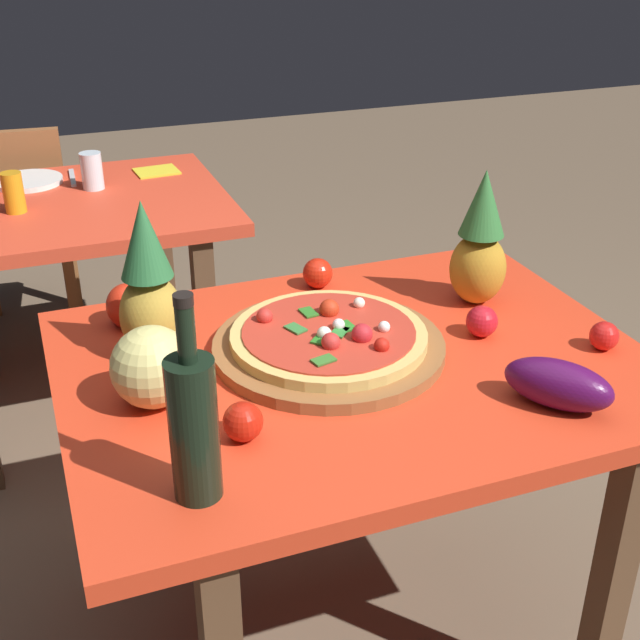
{
  "coord_description": "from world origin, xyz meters",
  "views": [
    {
      "loc": [
        -0.58,
        -1.34,
        1.58
      ],
      "look_at": [
        -0.04,
        0.1,
        0.79
      ],
      "focal_mm": 46.79,
      "sensor_mm": 36.0,
      "label": 1
    }
  ],
  "objects_px": {
    "pineapple_left": "(480,245)",
    "pineapple_right": "(149,289)",
    "dinner_plate": "(28,181)",
    "pizza": "(329,335)",
    "knife_utensil": "(72,178)",
    "eggplant": "(558,384)",
    "napkin_folded": "(157,171)",
    "display_table": "(354,398)",
    "drinking_glass_juice": "(13,193)",
    "background_table": "(70,236)",
    "pizza_board": "(329,347)",
    "bell_pepper": "(127,306)",
    "wine_bottle": "(194,425)",
    "tomato_beside_pepper": "(481,321)",
    "tomato_near_board": "(604,336)",
    "drinking_glass_water": "(92,171)",
    "melon": "(152,367)",
    "tomato_at_corner": "(318,273)",
    "tomato_by_bottle": "(243,422)",
    "dining_chair": "(16,222)"
  },
  "relations": [
    {
      "from": "tomato_at_corner",
      "to": "melon",
      "type": "bearing_deg",
      "value": -140.93
    },
    {
      "from": "background_table",
      "to": "drinking_glass_juice",
      "type": "bearing_deg",
      "value": -162.12
    },
    {
      "from": "pizza",
      "to": "tomato_by_bottle",
      "type": "xyz_separation_m",
      "value": [
        -0.25,
        -0.23,
        -0.0
      ]
    },
    {
      "from": "display_table",
      "to": "eggplant",
      "type": "xyz_separation_m",
      "value": [
        0.28,
        -0.29,
        0.14
      ]
    },
    {
      "from": "pizza",
      "to": "pineapple_left",
      "type": "height_order",
      "value": "pineapple_left"
    },
    {
      "from": "pineapple_left",
      "to": "pizza_board",
      "type": "bearing_deg",
      "value": -165.38
    },
    {
      "from": "pizza",
      "to": "tomato_beside_pepper",
      "type": "bearing_deg",
      "value": -7.7
    },
    {
      "from": "background_table",
      "to": "knife_utensil",
      "type": "height_order",
      "value": "knife_utensil"
    },
    {
      "from": "pineapple_left",
      "to": "tomato_by_bottle",
      "type": "xyz_separation_m",
      "value": [
        -0.65,
        -0.34,
        -0.1
      ]
    },
    {
      "from": "pizza_board",
      "to": "knife_utensil",
      "type": "relative_size",
      "value": 2.64
    },
    {
      "from": "pizza",
      "to": "eggplant",
      "type": "relative_size",
      "value": 2.0
    },
    {
      "from": "bell_pepper",
      "to": "drinking_glass_juice",
      "type": "height_order",
      "value": "drinking_glass_juice"
    },
    {
      "from": "tomato_at_corner",
      "to": "drinking_glass_juice",
      "type": "height_order",
      "value": "drinking_glass_juice"
    },
    {
      "from": "pineapple_left",
      "to": "dinner_plate",
      "type": "distance_m",
      "value": 1.58
    },
    {
      "from": "pizza_board",
      "to": "drinking_glass_juice",
      "type": "xyz_separation_m",
      "value": [
        -0.56,
        1.11,
        0.05
      ]
    },
    {
      "from": "drinking_glass_water",
      "to": "wine_bottle",
      "type": "bearing_deg",
      "value": -91.38
    },
    {
      "from": "wine_bottle",
      "to": "bell_pepper",
      "type": "xyz_separation_m",
      "value": [
        -0.01,
        0.62,
        -0.08
      ]
    },
    {
      "from": "melon",
      "to": "drinking_glass_juice",
      "type": "xyz_separation_m",
      "value": [
        -0.19,
        1.18,
        -0.02
      ]
    },
    {
      "from": "knife_utensil",
      "to": "drinking_glass_water",
      "type": "bearing_deg",
      "value": -64.99
    },
    {
      "from": "bell_pepper",
      "to": "knife_utensil",
      "type": "height_order",
      "value": "bell_pepper"
    },
    {
      "from": "knife_utensil",
      "to": "display_table",
      "type": "bearing_deg",
      "value": -71.39
    },
    {
      "from": "knife_utensil",
      "to": "napkin_folded",
      "type": "relative_size",
      "value": 1.29
    },
    {
      "from": "napkin_folded",
      "to": "background_table",
      "type": "bearing_deg",
      "value": -147.49
    },
    {
      "from": "eggplant",
      "to": "napkin_folded",
      "type": "height_order",
      "value": "eggplant"
    },
    {
      "from": "background_table",
      "to": "dining_chair",
      "type": "relative_size",
      "value": 1.14
    },
    {
      "from": "eggplant",
      "to": "dinner_plate",
      "type": "relative_size",
      "value": 0.91
    },
    {
      "from": "tomato_by_bottle",
      "to": "dinner_plate",
      "type": "xyz_separation_m",
      "value": [
        -0.26,
        1.62,
        -0.03
      ]
    },
    {
      "from": "display_table",
      "to": "drinking_glass_water",
      "type": "xyz_separation_m",
      "value": [
        -0.35,
        1.3,
        0.15
      ]
    },
    {
      "from": "bell_pepper",
      "to": "drinking_glass_juice",
      "type": "distance_m",
      "value": 0.87
    },
    {
      "from": "tomato_at_corner",
      "to": "tomato_by_bottle",
      "type": "xyz_separation_m",
      "value": [
        -0.34,
        -0.54,
        -0.0
      ]
    },
    {
      "from": "tomato_near_board",
      "to": "knife_utensil",
      "type": "bearing_deg",
      "value": 119.76
    },
    {
      "from": "display_table",
      "to": "wine_bottle",
      "type": "bearing_deg",
      "value": -142.24
    },
    {
      "from": "pineapple_left",
      "to": "drinking_glass_juice",
      "type": "relative_size",
      "value": 2.61
    },
    {
      "from": "pineapple_left",
      "to": "drinking_glass_juice",
      "type": "height_order",
      "value": "pineapple_left"
    },
    {
      "from": "eggplant",
      "to": "tomato_beside_pepper",
      "type": "relative_size",
      "value": 2.96
    },
    {
      "from": "dinner_plate",
      "to": "eggplant",
      "type": "bearing_deg",
      "value": -64.4
    },
    {
      "from": "background_table",
      "to": "pineapple_left",
      "type": "relative_size",
      "value": 3.11
    },
    {
      "from": "dinner_plate",
      "to": "tomato_at_corner",
      "type": "bearing_deg",
      "value": -61.06
    },
    {
      "from": "pineapple_right",
      "to": "tomato_by_bottle",
      "type": "relative_size",
      "value": 4.69
    },
    {
      "from": "bell_pepper",
      "to": "display_table",
      "type": "bearing_deg",
      "value": -38.13
    },
    {
      "from": "dinner_plate",
      "to": "tomato_near_board",
      "type": "bearing_deg",
      "value": -56.54
    },
    {
      "from": "display_table",
      "to": "drinking_glass_juice",
      "type": "bearing_deg",
      "value": 117.1
    },
    {
      "from": "pineapple_right",
      "to": "drinking_glass_water",
      "type": "xyz_separation_m",
      "value": [
        0.02,
        1.14,
        -0.09
      ]
    },
    {
      "from": "wine_bottle",
      "to": "pineapple_right",
      "type": "relative_size",
      "value": 1.05
    },
    {
      "from": "melon",
      "to": "tomato_near_board",
      "type": "bearing_deg",
      "value": -7.64
    },
    {
      "from": "pizza",
      "to": "pineapple_right",
      "type": "relative_size",
      "value": 1.22
    },
    {
      "from": "dinner_plate",
      "to": "bell_pepper",
      "type": "bearing_deg",
      "value": -82.58
    },
    {
      "from": "pizza",
      "to": "knife_utensil",
      "type": "bearing_deg",
      "value": 104.86
    },
    {
      "from": "pineapple_left",
      "to": "pineapple_right",
      "type": "distance_m",
      "value": 0.73
    },
    {
      "from": "pizza",
      "to": "bell_pepper",
      "type": "relative_size",
      "value": 4.01
    }
  ]
}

